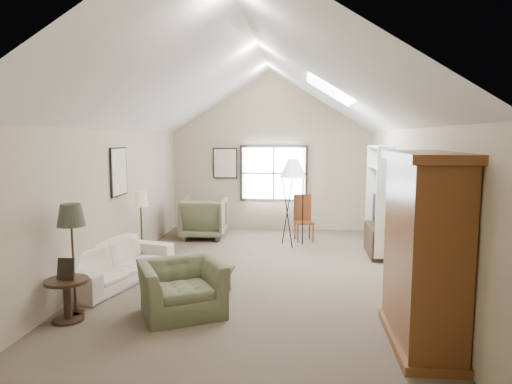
# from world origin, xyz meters

# --- Properties ---
(room_shell) EXTENTS (5.01, 8.01, 4.00)m
(room_shell) POSITION_xyz_m (0.00, 0.00, 3.21)
(room_shell) COLOR brown
(room_shell) RESTS_ON ground
(window) EXTENTS (1.72, 0.08, 1.42)m
(window) POSITION_xyz_m (0.10, 3.96, 1.45)
(window) COLOR black
(window) RESTS_ON room_shell
(skylight) EXTENTS (0.80, 1.20, 0.52)m
(skylight) POSITION_xyz_m (1.30, 0.90, 3.22)
(skylight) COLOR white
(skylight) RESTS_ON room_shell
(wall_art) EXTENTS (1.97, 3.71, 0.88)m
(wall_art) POSITION_xyz_m (-1.88, 1.94, 1.73)
(wall_art) COLOR black
(wall_art) RESTS_ON room_shell
(armoire) EXTENTS (0.60, 1.50, 2.20)m
(armoire) POSITION_xyz_m (2.18, -2.40, 1.10)
(armoire) COLOR brown
(armoire) RESTS_ON ground
(tv_alcove) EXTENTS (0.32, 1.30, 2.10)m
(tv_alcove) POSITION_xyz_m (2.34, 1.60, 1.15)
(tv_alcove) COLOR white
(tv_alcove) RESTS_ON ground
(media_console) EXTENTS (0.34, 1.18, 0.60)m
(media_console) POSITION_xyz_m (2.32, 1.60, 0.30)
(media_console) COLOR #382316
(media_console) RESTS_ON ground
(tv_panel) EXTENTS (0.05, 0.90, 0.55)m
(tv_panel) POSITION_xyz_m (2.32, 1.60, 0.92)
(tv_panel) COLOR black
(tv_panel) RESTS_ON media_console
(sofa) EXTENTS (1.40, 2.35, 0.64)m
(sofa) POSITION_xyz_m (-2.20, -0.57, 0.32)
(sofa) COLOR silver
(sofa) RESTS_ON ground
(armchair_near) EXTENTS (1.40, 1.34, 0.70)m
(armchair_near) POSITION_xyz_m (-0.78, -1.79, 0.35)
(armchair_near) COLOR #616748
(armchair_near) RESTS_ON ground
(armchair_far) EXTENTS (1.04, 1.07, 0.94)m
(armchair_far) POSITION_xyz_m (-1.48, 2.80, 0.47)
(armchair_far) COLOR #626A4A
(armchair_far) RESTS_ON ground
(coffee_table) EXTENTS (0.77, 0.44, 0.39)m
(coffee_table) POSITION_xyz_m (-0.60, -0.97, 0.20)
(coffee_table) COLOR #342015
(coffee_table) RESTS_ON ground
(bowl) EXTENTS (0.19, 0.19, 0.05)m
(bowl) POSITION_xyz_m (-0.60, -0.97, 0.41)
(bowl) COLOR #3D2719
(bowl) RESTS_ON coffee_table
(side_table) EXTENTS (0.67, 0.67, 0.55)m
(side_table) POSITION_xyz_m (-2.20, -2.17, 0.28)
(side_table) COLOR #342615
(side_table) RESTS_ON ground
(side_chair) EXTENTS (0.49, 0.49, 1.06)m
(side_chair) POSITION_xyz_m (0.87, 2.71, 0.53)
(side_chair) COLOR brown
(side_chair) RESTS_ON ground
(tripod_lamp) EXTENTS (0.69, 0.69, 1.94)m
(tripod_lamp) POSITION_xyz_m (0.62, 2.19, 0.97)
(tripod_lamp) COLOR silver
(tripod_lamp) RESTS_ON ground
(dark_lamp) EXTENTS (0.45, 0.45, 1.53)m
(dark_lamp) POSITION_xyz_m (-2.20, -1.97, 0.77)
(dark_lamp) COLOR #24291D
(dark_lamp) RESTS_ON ground
(tan_lamp) EXTENTS (0.34, 0.34, 1.38)m
(tan_lamp) POSITION_xyz_m (-2.20, 0.63, 0.69)
(tan_lamp) COLOR tan
(tan_lamp) RESTS_ON ground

